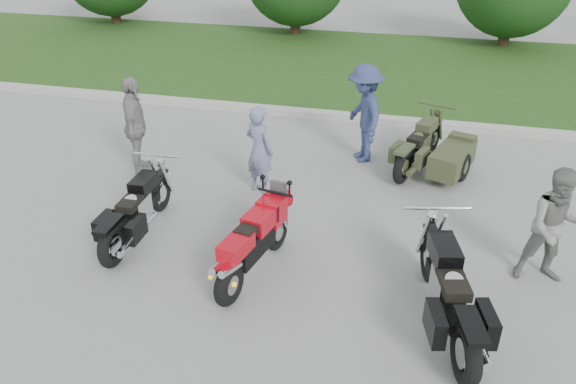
% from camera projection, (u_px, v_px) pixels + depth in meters
% --- Properties ---
extents(ground, '(80.00, 80.00, 0.00)m').
position_uv_depth(ground, '(284.00, 273.00, 7.85)').
color(ground, gray).
rests_on(ground, ground).
extents(curb, '(60.00, 0.30, 0.15)m').
position_uv_depth(curb, '(348.00, 117.00, 12.92)').
color(curb, '#AFADA5').
rests_on(curb, ground).
extents(grass_strip, '(60.00, 8.00, 0.14)m').
position_uv_depth(grass_strip, '(369.00, 67.00, 16.45)').
color(grass_strip, '#356221').
rests_on(grass_strip, ground).
extents(sportbike_red, '(0.61, 1.95, 0.93)m').
position_uv_depth(sportbike_red, '(253.00, 242.00, 7.55)').
color(sportbike_red, black).
rests_on(sportbike_red, ground).
extents(cruiser_left, '(0.38, 2.23, 0.86)m').
position_uv_depth(cruiser_left, '(135.00, 213.00, 8.42)').
color(cruiser_left, black).
rests_on(cruiser_left, ground).
extents(cruiser_right, '(0.82, 2.47, 0.96)m').
position_uv_depth(cruiser_right, '(450.00, 297.00, 6.64)').
color(cruiser_right, black).
rests_on(cruiser_right, ground).
extents(cruiser_sidecar, '(1.49, 2.14, 0.85)m').
position_uv_depth(cruiser_sidecar, '(438.00, 154.00, 10.36)').
color(cruiser_sidecar, black).
rests_on(cruiser_sidecar, ground).
extents(person_stripe, '(0.69, 0.60, 1.58)m').
position_uv_depth(person_stripe, '(259.00, 150.00, 9.56)').
color(person_stripe, slate).
rests_on(person_stripe, ground).
extents(person_grey, '(0.88, 0.73, 1.67)m').
position_uv_depth(person_grey, '(556.00, 227.00, 7.34)').
color(person_grey, gray).
rests_on(person_grey, ground).
extents(person_denim, '(1.16, 1.41, 1.90)m').
position_uv_depth(person_denim, '(364.00, 114.00, 10.66)').
color(person_denim, navy).
rests_on(person_denim, ground).
extents(person_back, '(0.81, 1.16, 1.83)m').
position_uv_depth(person_back, '(135.00, 126.00, 10.19)').
color(person_back, gray).
rests_on(person_back, ground).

